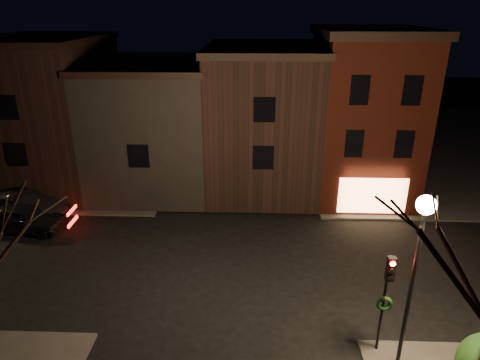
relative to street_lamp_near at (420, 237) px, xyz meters
name	(u,v)px	position (x,y,z in m)	size (l,w,h in m)	color
ground	(233,265)	(-6.20, 6.00, -5.18)	(120.00, 120.00, 0.00)	black
sidewalk_far_right	(464,145)	(13.80, 26.00, -5.12)	(30.00, 30.00, 0.12)	#2D2B28
sidewalk_far_left	(32,140)	(-26.20, 26.00, -5.12)	(30.00, 30.00, 0.12)	#2D2B28
corner_building	(364,113)	(1.80, 15.47, 0.22)	(6.50, 8.50, 10.50)	#3F120B
row_building_a	(263,117)	(-4.70, 16.50, -0.34)	(7.30, 10.30, 9.40)	black
row_building_b	(157,123)	(-11.95, 16.50, -0.85)	(7.80, 10.30, 8.40)	black
row_building_c	(51,112)	(-19.20, 16.50, -0.09)	(7.30, 10.30, 9.90)	black
street_lamp_near	(420,237)	(0.00, 0.00, 0.00)	(0.60, 0.60, 6.48)	black
traffic_signal	(386,290)	(-0.60, 0.49, -2.37)	(0.58, 0.38, 4.05)	black
parked_car_a	(23,218)	(-18.15, 9.11, -4.38)	(1.88, 4.67, 1.59)	black
parked_car_b	(23,206)	(-18.87, 10.50, -4.36)	(1.74, 5.00, 1.65)	black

